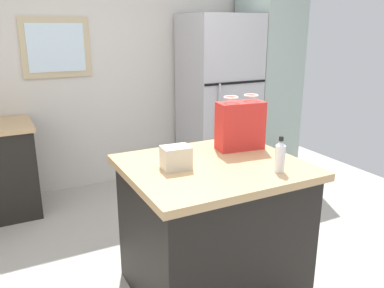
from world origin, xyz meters
TOP-DOWN VIEW (x-y plane):
  - ground at (0.00, 0.00)m, footprint 5.84×5.84m
  - back_wall at (-0.01, 2.25)m, footprint 4.86×0.13m
  - kitchen_island at (0.05, -0.06)m, footprint 1.11×0.97m
  - refrigerator at (1.20, 1.82)m, footprint 0.78×0.75m
  - tall_cabinet at (1.90, 1.82)m, footprint 0.57×0.68m
  - shopping_bag at (0.37, 0.13)m, footprint 0.34×0.19m
  - small_box at (-0.20, -0.03)m, footprint 0.18×0.14m
  - bottle at (0.33, -0.37)m, footprint 0.06×0.06m

SIDE VIEW (x-z plane):
  - ground at x=0.00m, z-range 0.00..0.00m
  - kitchen_island at x=0.05m, z-range 0.00..0.92m
  - refrigerator at x=1.20m, z-range 0.00..1.88m
  - small_box at x=-0.20m, z-range 0.92..1.06m
  - bottle at x=0.33m, z-range 0.90..1.12m
  - tall_cabinet at x=1.90m, z-range 0.00..2.16m
  - shopping_bag at x=0.37m, z-range 0.90..1.28m
  - back_wall at x=-0.01m, z-range 0.00..2.60m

